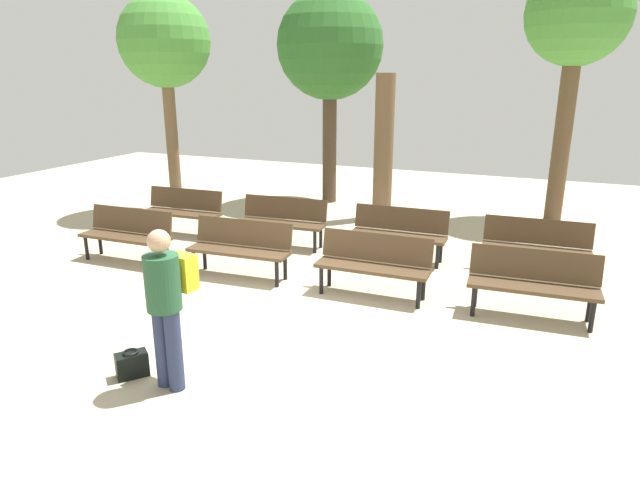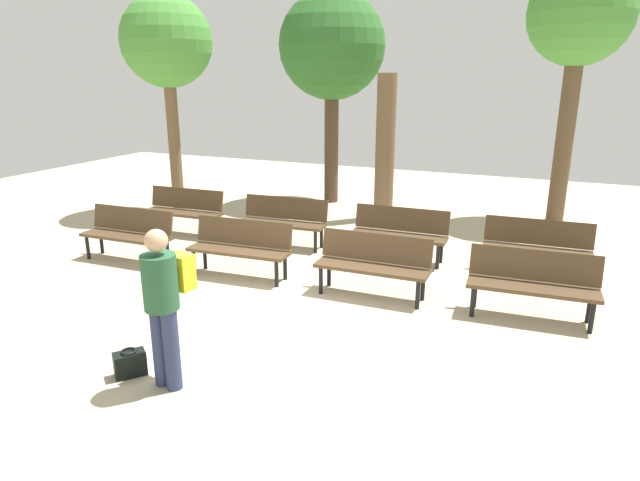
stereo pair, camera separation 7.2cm
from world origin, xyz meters
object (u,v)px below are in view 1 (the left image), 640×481
object	(u,v)px
bench_r0_c0	(128,232)
bench_r1_c3	(536,244)
tree_0	(165,44)
tree_3	(384,148)
bench_r1_c0	(183,209)
bench_r1_c2	(399,230)
visitor_with_backpack	(167,300)
tree_1	(578,20)
tree_2	(330,48)
bench_r0_c2	(374,261)
bench_r0_c1	(241,245)
bench_r0_c3	(533,280)
bench_r1_c1	(283,219)
handbag	(132,364)

from	to	relation	value
bench_r0_c0	bench_r1_c3	world-z (taller)	same
tree_0	tree_3	world-z (taller)	tree_0
bench_r1_c0	bench_r1_c2	xyz separation A→B (m)	(4.29, 0.12, 0.00)
bench_r1_c2	tree_0	xyz separation A→B (m)	(-5.53, 1.33, 3.11)
tree_0	visitor_with_backpack	size ratio (longest dim) A/B	2.81
tree_1	tree_3	xyz separation A→B (m)	(-3.45, -1.22, -2.50)
tree_3	tree_1	bearing A→B (deg)	19.51
tree_2	visitor_with_backpack	bearing A→B (deg)	-78.92
tree_2	bench_r0_c2	bearing A→B (deg)	-62.19
bench_r0_c1	tree_0	world-z (taller)	tree_0
bench_r1_c2	bench_r1_c3	xyz separation A→B (m)	(2.16, 0.07, 0.00)
tree_3	bench_r1_c2	bearing A→B (deg)	-67.58
bench_r0_c3	bench_r1_c2	size ratio (longest dim) A/B	1.01
bench_r0_c0	bench_r0_c2	distance (m)	4.24
bench_r0_c0	bench_r1_c1	size ratio (longest dim) A/B	0.99
bench_r0_c1	tree_2	world-z (taller)	tree_2
bench_r0_c3	tree_2	xyz separation A→B (m)	(-4.88, 5.19, 3.08)
bench_r0_c3	bench_r1_c1	distance (m)	4.59
bench_r0_c3	handbag	distance (m)	4.93
tree_1	bench_r0_c3	bearing A→B (deg)	-92.23
tree_2	bench_r1_c1	bearing A→B (deg)	-81.36
bench_r1_c3	visitor_with_backpack	bearing A→B (deg)	-126.05
tree_3	visitor_with_backpack	distance (m)	7.31
tree_0	tree_3	size ratio (longest dim) A/B	1.53
bench_r1_c3	tree_3	distance (m)	4.20
tree_0	bench_r0_c1	bearing A→B (deg)	-41.23
visitor_with_backpack	handbag	xyz separation A→B (m)	(-0.50, -0.03, -0.80)
bench_r1_c2	visitor_with_backpack	world-z (taller)	visitor_with_backpack
tree_1	visitor_with_backpack	bearing A→B (deg)	-112.13
bench_r1_c1	bench_r1_c3	xyz separation A→B (m)	(4.30, 0.13, 0.00)
bench_r1_c1	bench_r1_c2	size ratio (longest dim) A/B	1.01
bench_r0_c0	bench_r0_c1	size ratio (longest dim) A/B	0.99
tree_3	tree_2	bearing A→B (deg)	147.76
bench_r0_c3	tree_2	bearing A→B (deg)	130.08
bench_r0_c2	handbag	size ratio (longest dim) A/B	4.44
bench_r0_c2	tree_0	world-z (taller)	tree_0
bench_r0_c1	bench_r1_c1	xyz separation A→B (m)	(-0.11, 1.68, 0.00)
bench_r1_c1	visitor_with_backpack	world-z (taller)	visitor_with_backpack
bench_r0_c1	bench_r0_c0	bearing A→B (deg)	178.46
bench_r0_c3	visitor_with_backpack	world-z (taller)	visitor_with_backpack
bench_r0_c0	bench_r0_c1	world-z (taller)	same
bench_r0_c2	bench_r1_c0	xyz separation A→B (m)	(-4.37, 1.55, 0.00)
bench_r1_c1	tree_2	world-z (taller)	tree_2
bench_r1_c0	bench_r1_c1	xyz separation A→B (m)	(2.14, 0.07, 0.00)
tree_3	bench_r0_c1	bearing A→B (deg)	-102.72
bench_r1_c2	bench_r1_c3	bearing A→B (deg)	0.55
tree_1	tree_3	bearing A→B (deg)	-160.49
tree_0	tree_1	size ratio (longest dim) A/B	0.90
bench_r0_c1	bench_r0_c2	xyz separation A→B (m)	(2.11, 0.07, 0.00)
bench_r1_c1	tree_0	size ratio (longest dim) A/B	0.35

